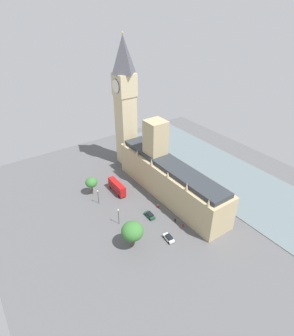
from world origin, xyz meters
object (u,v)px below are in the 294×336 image
Objects in this scene: pedestrian_trailing at (158,206)px; clock_tower at (125,102)px; double_decker_bus_midblock at (117,187)px; parliament_building at (168,176)px; car_dark_green_under_trees at (150,215)px; street_lamp_opposite_hall at (98,194)px; pedestrian_leading at (183,225)px; plane_tree_far_end at (91,183)px; pedestrian_corner at (175,220)px; plane_tree_by_river_gate at (132,231)px; car_white_near_tower at (169,238)px; street_lamp_kerbside at (118,214)px.

clock_tower is at bearing 146.59° from pedestrian_trailing.
parliament_building is at bearing 143.71° from double_decker_bus_midblock.
street_lamp_opposite_hall is (11.62, -17.87, 3.38)m from car_dark_green_under_trees.
parliament_building reaches higher than pedestrian_trailing.
clock_tower reaches higher than pedestrian_leading.
pedestrian_trailing is at bearing 126.45° from plane_tree_far_end.
parliament_building is at bearing 73.42° from pedestrian_corner.
street_lamp_opposite_hall is (-0.89, -26.17, -2.13)m from plane_tree_by_river_gate.
pedestrian_corner is at bearing 41.72° from car_white_near_tower.
double_decker_bus_midblock is 9.93m from street_lamp_opposite_hall.
parliament_building is 5.30× the size of double_decker_bus_midblock.
street_lamp_opposite_hall reaches higher than car_white_near_tower.
street_lamp_kerbside is (25.66, 36.20, -25.22)m from clock_tower.
parliament_building reaches higher than car_dark_green_under_trees.
street_lamp_opposite_hall reaches higher than pedestrian_leading.
clock_tower reaches higher than car_dark_green_under_trees.
pedestrian_trailing is at bearing 5.25° from pedestrian_leading.
street_lamp_kerbside is (17.51, -14.11, 3.80)m from pedestrian_leading.
pedestrian_trailing is 0.26× the size of street_lamp_opposite_hall.
pedestrian_corner is at bearing 61.18° from parliament_building.
street_lamp_opposite_hall is (26.33, 21.68, -25.43)m from clock_tower.
car_white_near_tower is at bearing 104.14° from plane_tree_far_end.
clock_tower reaches higher than street_lamp_opposite_hall.
car_dark_green_under_trees is (-2.10, 20.15, -1.74)m from double_decker_bus_midblock.
clock_tower reaches higher than plane_tree_by_river_gate.
pedestrian_trailing is 0.17× the size of plane_tree_by_river_gate.
street_lamp_opposite_hall is at bearing -21.05° from parliament_building.
pedestrian_trailing is at bearing 76.25° from clock_tower.
clock_tower reaches higher than pedestrian_trailing.
clock_tower reaches higher than double_decker_bus_midblock.
car_white_near_tower is (15.72, 20.71, -7.39)m from parliament_building.
pedestrian_leading is 0.16× the size of plane_tree_by_river_gate.
street_lamp_kerbside reaches higher than street_lamp_opposite_hall.
street_lamp_opposite_hall is at bearing -87.37° from street_lamp_kerbside.
double_decker_bus_midblock is at bearing -110.10° from plane_tree_by_river_gate.
street_lamp_kerbside is at bearing 52.47° from pedestrian_leading.
clock_tower is 47.90m from pedestrian_trailing.
pedestrian_leading is 0.23× the size of street_lamp_kerbside.
parliament_building is at bearing 57.35° from car_white_near_tower.
car_dark_green_under_trees is at bearing 69.60° from clock_tower.
car_dark_green_under_trees reaches higher than pedestrian_leading.
pedestrian_leading is (-7.95, -2.07, -0.21)m from car_white_near_tower.
parliament_building is 21.58m from pedestrian_leading.
street_lamp_kerbside is at bearing 54.66° from clock_tower.
car_dark_green_under_trees is 12.00m from street_lamp_kerbside.
plane_tree_far_end is (8.80, -4.75, 2.81)m from double_decker_bus_midblock.
pedestrian_corner is at bearing 107.03° from double_decker_bus_midblock.
clock_tower is at bearing -119.64° from plane_tree_by_river_gate.
street_lamp_kerbside is at bearing 125.15° from car_white_near_tower.
pedestrian_corner is at bearing 148.15° from street_lamp_kerbside.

